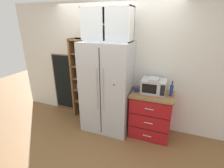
{
  "coord_description": "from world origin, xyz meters",
  "views": [
    {
      "loc": [
        1.2,
        -2.83,
        2.14
      ],
      "look_at": [
        0.1,
        0.01,
        1.0
      ],
      "focal_mm": 26.49,
      "sensor_mm": 36.0,
      "label": 1
    }
  ],
  "objects_px": {
    "bottle_cobalt": "(172,89)",
    "refrigerator": "(107,88)",
    "chalkboard_menu": "(65,83)",
    "microwave": "(154,86)",
    "mug_navy": "(136,89)",
    "coffee_maker": "(153,86)"
  },
  "relations": [
    {
      "from": "bottle_cobalt",
      "to": "refrigerator",
      "type": "bearing_deg",
      "value": -176.89
    },
    {
      "from": "chalkboard_menu",
      "to": "microwave",
      "type": "bearing_deg",
      "value": -5.4
    },
    {
      "from": "mug_navy",
      "to": "bottle_cobalt",
      "type": "height_order",
      "value": "bottle_cobalt"
    },
    {
      "from": "refrigerator",
      "to": "coffee_maker",
      "type": "distance_m",
      "value": 0.9
    },
    {
      "from": "coffee_maker",
      "to": "chalkboard_menu",
      "type": "xyz_separation_m",
      "value": [
        -2.17,
        0.25,
        -0.33
      ]
    },
    {
      "from": "chalkboard_menu",
      "to": "refrigerator",
      "type": "bearing_deg",
      "value": -13.93
    },
    {
      "from": "bottle_cobalt",
      "to": "coffee_maker",
      "type": "bearing_deg",
      "value": 179.23
    },
    {
      "from": "refrigerator",
      "to": "microwave",
      "type": "relative_size",
      "value": 4.12
    },
    {
      "from": "bottle_cobalt",
      "to": "mug_navy",
      "type": "bearing_deg",
      "value": -177.69
    },
    {
      "from": "microwave",
      "to": "refrigerator",
      "type": "bearing_deg",
      "value": -172.84
    },
    {
      "from": "microwave",
      "to": "mug_navy",
      "type": "bearing_deg",
      "value": -166.95
    },
    {
      "from": "microwave",
      "to": "bottle_cobalt",
      "type": "relative_size",
      "value": 1.53
    },
    {
      "from": "microwave",
      "to": "coffee_maker",
      "type": "xyz_separation_m",
      "value": [
        -0.0,
        -0.04,
        0.03
      ]
    },
    {
      "from": "refrigerator",
      "to": "mug_navy",
      "type": "bearing_deg",
      "value": 3.96
    },
    {
      "from": "coffee_maker",
      "to": "mug_navy",
      "type": "relative_size",
      "value": 2.56
    },
    {
      "from": "mug_navy",
      "to": "microwave",
      "type": "bearing_deg",
      "value": 13.05
    },
    {
      "from": "chalkboard_menu",
      "to": "mug_navy",
      "type": "bearing_deg",
      "value": -8.45
    },
    {
      "from": "refrigerator",
      "to": "chalkboard_menu",
      "type": "height_order",
      "value": "refrigerator"
    },
    {
      "from": "refrigerator",
      "to": "mug_navy",
      "type": "xyz_separation_m",
      "value": [
        0.58,
        0.04,
        0.03
      ]
    },
    {
      "from": "refrigerator",
      "to": "microwave",
      "type": "distance_m",
      "value": 0.91
    },
    {
      "from": "coffee_maker",
      "to": "mug_navy",
      "type": "bearing_deg",
      "value": -174.48
    },
    {
      "from": "mug_navy",
      "to": "bottle_cobalt",
      "type": "distance_m",
      "value": 0.63
    }
  ]
}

